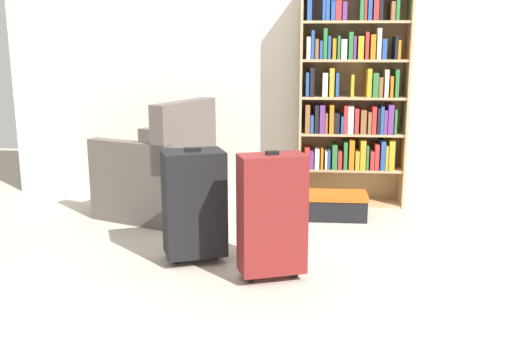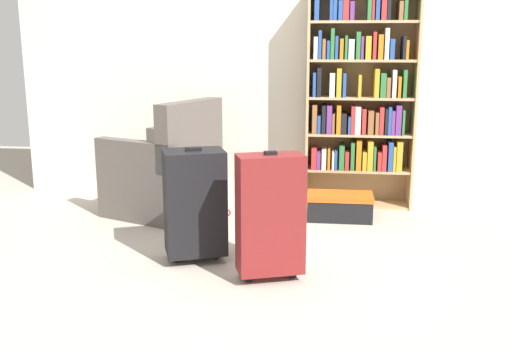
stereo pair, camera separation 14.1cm
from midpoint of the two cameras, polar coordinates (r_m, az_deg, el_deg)
The scene contains 8 objects.
ground_plane at distance 3.46m, azimuth -2.01°, elevation -9.61°, with size 7.84×7.84×0.00m, color #B2A899.
back_wall at distance 5.03m, azimuth 0.40°, elevation 12.61°, with size 4.48×0.10×2.60m, color beige.
bookshelf at distance 4.83m, azimuth 8.47°, elevation 7.82°, with size 0.86×0.30×1.76m.
armchair at distance 4.63m, azimuth -10.25°, elevation 0.11°, with size 0.91×0.91×0.90m.
mug at distance 4.49m, azimuth -4.83°, elevation -3.65°, with size 0.12×0.08×0.10m.
storage_box at distance 4.53m, azimuth 6.73°, elevation -2.81°, with size 0.49×0.27×0.20m.
suitcase_dark_red at distance 3.27m, azimuth 0.33°, elevation -3.74°, with size 0.41×0.30×0.74m.
suitcase_black at distance 3.58m, azimuth -7.16°, elevation -2.64°, with size 0.43×0.37×0.71m.
Camera 1 is at (0.31, -3.18, 1.32)m, focal length 41.13 mm.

